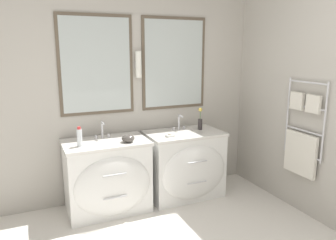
% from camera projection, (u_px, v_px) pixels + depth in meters
% --- Properties ---
extents(wall_back, '(4.91, 0.15, 2.60)m').
position_uv_depth(wall_back, '(121.00, 87.00, 3.75)').
color(wall_back, '#B2ADA3').
rests_on(wall_back, ground_plane).
extents(wall_right, '(0.13, 4.27, 2.60)m').
position_uv_depth(wall_right, '(314.00, 94.00, 3.32)').
color(wall_right, '#B2ADA3').
rests_on(wall_right, ground_plane).
extents(vanity_left, '(0.89, 0.62, 0.79)m').
position_uv_depth(vanity_left, '(108.00, 177.00, 3.52)').
color(vanity_left, white).
rests_on(vanity_left, ground_plane).
extents(vanity_right, '(0.89, 0.62, 0.79)m').
position_uv_depth(vanity_right, '(185.00, 165.00, 3.89)').
color(vanity_right, white).
rests_on(vanity_right, ground_plane).
extents(faucet_left, '(0.17, 0.12, 0.18)m').
position_uv_depth(faucet_left, '(102.00, 130.00, 3.57)').
color(faucet_left, silver).
rests_on(faucet_left, vanity_left).
extents(faucet_right, '(0.17, 0.12, 0.18)m').
position_uv_depth(faucet_right, '(179.00, 123.00, 3.94)').
color(faucet_right, silver).
rests_on(faucet_right, vanity_right).
extents(toiletry_bottle, '(0.05, 0.05, 0.20)m').
position_uv_depth(toiletry_bottle, '(80.00, 137.00, 3.25)').
color(toiletry_bottle, silver).
rests_on(toiletry_bottle, vanity_left).
extents(amenity_bowl, '(0.14, 0.14, 0.08)m').
position_uv_depth(amenity_bowl, '(128.00, 138.00, 3.42)').
color(amenity_bowl, '#4C4742').
rests_on(amenity_bowl, vanity_left).
extents(flower_vase, '(0.05, 0.05, 0.27)m').
position_uv_depth(flower_vase, '(200.00, 121.00, 3.94)').
color(flower_vase, '#332D2D').
rests_on(flower_vase, vanity_right).
extents(soap_dish, '(0.09, 0.06, 0.04)m').
position_uv_depth(soap_dish, '(170.00, 135.00, 3.63)').
color(soap_dish, white).
rests_on(soap_dish, vanity_right).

